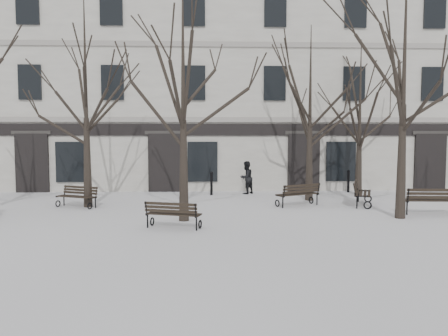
{
  "coord_description": "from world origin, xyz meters",
  "views": [
    {
      "loc": [
        -1.35,
        -13.88,
        2.73
      ],
      "look_at": [
        -0.71,
        3.0,
        1.53
      ],
      "focal_mm": 35.0,
      "sensor_mm": 36.0,
      "label": 1
    }
  ],
  "objects": [
    {
      "name": "ground",
      "position": [
        0.0,
        0.0,
        0.0
      ],
      "size": [
        100.0,
        100.0,
        0.0
      ],
      "primitive_type": "plane",
      "color": "white",
      "rests_on": "ground"
    },
    {
      "name": "building",
      "position": [
        0.0,
        12.96,
        5.52
      ],
      "size": [
        40.4,
        10.2,
        11.4
      ],
      "color": "beige",
      "rests_on": "ground"
    },
    {
      "name": "tree_1",
      "position": [
        -2.12,
        0.27,
        4.87
      ],
      "size": [
        5.46,
        5.46,
        7.79
      ],
      "color": "black",
      "rests_on": "ground"
    },
    {
      "name": "tree_2",
      "position": [
        5.14,
        0.43,
        5.67
      ],
      "size": [
        6.34,
        6.34,
        9.06
      ],
      "color": "black",
      "rests_on": "ground"
    },
    {
      "name": "tree_4",
      "position": [
        -6.03,
        3.23,
        5.15
      ],
      "size": [
        5.77,
        5.77,
        8.24
      ],
      "color": "black",
      "rests_on": "ground"
    },
    {
      "name": "tree_5",
      "position": [
        3.03,
        4.7,
        4.66
      ],
      "size": [
        5.22,
        5.22,
        7.46
      ],
      "color": "black",
      "rests_on": "ground"
    },
    {
      "name": "tree_6",
      "position": [
        5.77,
        6.35,
        4.52
      ],
      "size": [
        5.06,
        5.06,
        7.23
      ],
      "color": "black",
      "rests_on": "ground"
    },
    {
      "name": "bench_1",
      "position": [
        -2.39,
        -0.96,
        0.45
      ],
      "size": [
        1.73,
        1.06,
        0.83
      ],
      "rotation": [
        0.0,
        0.0,
        2.83
      ],
      "color": "black",
      "rests_on": "ground"
    },
    {
      "name": "bench_2",
      "position": [
        6.55,
        1.06,
        0.52
      ],
      "size": [
        1.97,
        0.87,
        0.96
      ],
      "rotation": [
        0.0,
        0.0,
        3.05
      ],
      "color": "black",
      "rests_on": "ground"
    },
    {
      "name": "bench_3",
      "position": [
        -6.42,
        3.17,
        0.45
      ],
      "size": [
        1.71,
        1.21,
        0.82
      ],
      "rotation": [
        0.0,
        0.0,
        -0.43
      ],
      "color": "black",
      "rests_on": "ground"
    },
    {
      "name": "bench_4",
      "position": [
        2.25,
        3.15,
        0.49
      ],
      "size": [
        1.87,
        1.37,
        0.9
      ],
      "rotation": [
        0.0,
        0.0,
        3.6
      ],
      "color": "black",
      "rests_on": "ground"
    },
    {
      "name": "bench_5",
      "position": [
        4.79,
        3.24,
        0.53
      ],
      "size": [
        1.33,
        2.03,
        0.98
      ],
      "rotation": [
        0.0,
        0.0,
        1.21
      ],
      "color": "black",
      "rests_on": "ground"
    },
    {
      "name": "bollard_a",
      "position": [
        -1.17,
        6.54,
        0.6
      ],
      "size": [
        0.14,
        0.14,
        1.11
      ],
      "color": "black",
      "rests_on": "ground"
    },
    {
      "name": "bollard_b",
      "position": [
        5.62,
        7.36,
        0.58
      ],
      "size": [
        0.14,
        0.14,
        1.09
      ],
      "color": "black",
      "rests_on": "ground"
    },
    {
      "name": "pedestrian_b",
      "position": [
        0.51,
        6.92,
        0.0
      ],
      "size": [
        0.96,
        0.96,
        1.57
      ],
      "primitive_type": "imported",
      "rotation": [
        0.0,
        0.0,
        3.92
      ],
      "color": "black",
      "rests_on": "ground"
    }
  ]
}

